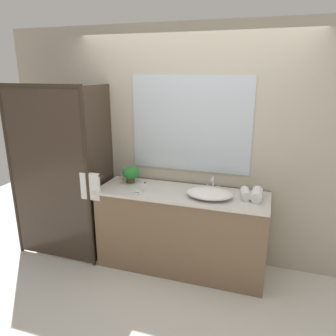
{
  "coord_description": "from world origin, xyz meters",
  "views": [
    {
      "loc": [
        0.84,
        -3.05,
        2.12
      ],
      "look_at": [
        -0.15,
        0.0,
        1.15
      ],
      "focal_mm": 34.42,
      "sensor_mm": 36.0,
      "label": 1
    }
  ],
  "objects_px": {
    "sink_basin": "(209,193)",
    "rolled_towel_middle": "(245,193)",
    "faucet": "(213,186)",
    "amenity_bottle_body_wash": "(122,177)",
    "soap_dish": "(137,192)",
    "potted_plant": "(130,173)",
    "rolled_towel_near_edge": "(257,195)",
    "amenity_bottle_shampoo": "(145,187)"
  },
  "relations": [
    {
      "from": "amenity_bottle_body_wash",
      "to": "faucet",
      "type": "bearing_deg",
      "value": -1.89
    },
    {
      "from": "faucet",
      "to": "soap_dish",
      "type": "bearing_deg",
      "value": -156.95
    },
    {
      "from": "soap_dish",
      "to": "rolled_towel_middle",
      "type": "height_order",
      "value": "rolled_towel_middle"
    },
    {
      "from": "faucet",
      "to": "amenity_bottle_body_wash",
      "type": "distance_m",
      "value": 1.07
    },
    {
      "from": "sink_basin",
      "to": "amenity_bottle_shampoo",
      "type": "distance_m",
      "value": 0.68
    },
    {
      "from": "sink_basin",
      "to": "rolled_towel_near_edge",
      "type": "distance_m",
      "value": 0.46
    },
    {
      "from": "amenity_bottle_body_wash",
      "to": "rolled_towel_near_edge",
      "type": "bearing_deg",
      "value": -5.25
    },
    {
      "from": "potted_plant",
      "to": "rolled_towel_middle",
      "type": "height_order",
      "value": "potted_plant"
    },
    {
      "from": "sink_basin",
      "to": "potted_plant",
      "type": "distance_m",
      "value": 0.96
    },
    {
      "from": "amenity_bottle_shampoo",
      "to": "rolled_towel_middle",
      "type": "height_order",
      "value": "amenity_bottle_shampoo"
    },
    {
      "from": "sink_basin",
      "to": "rolled_towel_middle",
      "type": "distance_m",
      "value": 0.36
    },
    {
      "from": "potted_plant",
      "to": "soap_dish",
      "type": "bearing_deg",
      "value": -55.0
    },
    {
      "from": "faucet",
      "to": "sink_basin",
      "type": "bearing_deg",
      "value": -90.0
    },
    {
      "from": "soap_dish",
      "to": "amenity_bottle_body_wash",
      "type": "distance_m",
      "value": 0.48
    },
    {
      "from": "soap_dish",
      "to": "sink_basin",
      "type": "bearing_deg",
      "value": 9.35
    },
    {
      "from": "rolled_towel_near_edge",
      "to": "soap_dish",
      "type": "bearing_deg",
      "value": -170.11
    },
    {
      "from": "sink_basin",
      "to": "rolled_towel_middle",
      "type": "xyz_separation_m",
      "value": [
        0.35,
        0.1,
        0.0
      ]
    },
    {
      "from": "soap_dish",
      "to": "rolled_towel_near_edge",
      "type": "distance_m",
      "value": 1.21
    },
    {
      "from": "sink_basin",
      "to": "rolled_towel_middle",
      "type": "bearing_deg",
      "value": 16.21
    },
    {
      "from": "potted_plant",
      "to": "soap_dish",
      "type": "distance_m",
      "value": 0.37
    },
    {
      "from": "sink_basin",
      "to": "amenity_bottle_shampoo",
      "type": "relative_size",
      "value": 4.8
    },
    {
      "from": "potted_plant",
      "to": "soap_dish",
      "type": "xyz_separation_m",
      "value": [
        0.2,
        -0.29,
        -0.09
      ]
    },
    {
      "from": "potted_plant",
      "to": "rolled_towel_middle",
      "type": "relative_size",
      "value": 0.99
    },
    {
      "from": "soap_dish",
      "to": "amenity_bottle_body_wash",
      "type": "bearing_deg",
      "value": 133.99
    },
    {
      "from": "sink_basin",
      "to": "rolled_towel_middle",
      "type": "height_order",
      "value": "rolled_towel_middle"
    },
    {
      "from": "amenity_bottle_body_wash",
      "to": "potted_plant",
      "type": "bearing_deg",
      "value": -23.11
    },
    {
      "from": "rolled_towel_middle",
      "to": "amenity_bottle_shampoo",
      "type": "bearing_deg",
      "value": -172.52
    },
    {
      "from": "sink_basin",
      "to": "faucet",
      "type": "relative_size",
      "value": 2.79
    },
    {
      "from": "faucet",
      "to": "potted_plant",
      "type": "height_order",
      "value": "potted_plant"
    },
    {
      "from": "sink_basin",
      "to": "rolled_towel_near_edge",
      "type": "xyz_separation_m",
      "value": [
        0.46,
        0.09,
        0.01
      ]
    },
    {
      "from": "faucet",
      "to": "potted_plant",
      "type": "distance_m",
      "value": 0.94
    },
    {
      "from": "sink_basin",
      "to": "faucet",
      "type": "distance_m",
      "value": 0.19
    },
    {
      "from": "sink_basin",
      "to": "potted_plant",
      "type": "relative_size",
      "value": 2.47
    },
    {
      "from": "potted_plant",
      "to": "rolled_towel_near_edge",
      "type": "relative_size",
      "value": 0.8
    },
    {
      "from": "sink_basin",
      "to": "faucet",
      "type": "xyz_separation_m",
      "value": [
        -0.0,
        0.19,
        0.01
      ]
    },
    {
      "from": "sink_basin",
      "to": "faucet",
      "type": "bearing_deg",
      "value": 90.0
    },
    {
      "from": "rolled_towel_middle",
      "to": "potted_plant",
      "type": "bearing_deg",
      "value": 176.88
    },
    {
      "from": "faucet",
      "to": "soap_dish",
      "type": "height_order",
      "value": "faucet"
    },
    {
      "from": "amenity_bottle_body_wash",
      "to": "rolled_towel_middle",
      "type": "xyz_separation_m",
      "value": [
        1.42,
        -0.13,
        0.01
      ]
    },
    {
      "from": "amenity_bottle_body_wash",
      "to": "rolled_towel_middle",
      "type": "relative_size",
      "value": 0.42
    },
    {
      "from": "sink_basin",
      "to": "amenity_bottle_body_wash",
      "type": "distance_m",
      "value": 1.09
    },
    {
      "from": "sink_basin",
      "to": "amenity_bottle_body_wash",
      "type": "xyz_separation_m",
      "value": [
        -1.07,
        0.23,
        -0.0
      ]
    }
  ]
}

